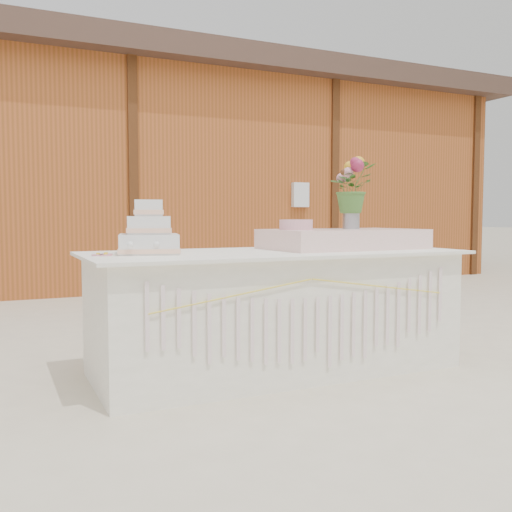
{
  "coord_description": "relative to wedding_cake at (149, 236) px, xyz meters",
  "views": [
    {
      "loc": [
        -1.64,
        -3.24,
        0.99
      ],
      "look_at": [
        0.0,
        0.3,
        0.72
      ],
      "focal_mm": 40.0,
      "sensor_mm": 36.0,
      "label": 1
    }
  ],
  "objects": [
    {
      "name": "barn",
      "position": [
        0.79,
        5.9,
        0.8
      ],
      "size": [
        12.6,
        4.6,
        3.3
      ],
      "color": "#9E4B21",
      "rests_on": "ground"
    },
    {
      "name": "ground",
      "position": [
        0.8,
        -0.09,
        -0.88
      ],
      "size": [
        80.0,
        80.0,
        0.0
      ],
      "primitive_type": "plane",
      "color": "beige",
      "rests_on": "ground"
    },
    {
      "name": "loose_flowers",
      "position": [
        -0.23,
        -0.04,
        -0.1
      ],
      "size": [
        0.15,
        0.35,
        0.02
      ],
      "primitive_type": null,
      "rotation": [
        0.0,
        0.0,
        -0.02
      ],
      "color": "pink",
      "rests_on": "cake_table"
    },
    {
      "name": "satin_runner",
      "position": [
        1.35,
        -0.03,
        -0.04
      ],
      "size": [
        1.08,
        0.66,
        0.13
      ],
      "primitive_type": "cube",
      "rotation": [
        0.0,
        0.0,
        0.04
      ],
      "color": "#FFCFCD",
      "rests_on": "cake_table"
    },
    {
      "name": "flower_vase",
      "position": [
        1.45,
        0.02,
        0.1
      ],
      "size": [
        0.12,
        0.12,
        0.16
      ],
      "primitive_type": "cylinder",
      "color": "#A3A3A8",
      "rests_on": "satin_runner"
    },
    {
      "name": "cake_table",
      "position": [
        0.8,
        -0.1,
        -0.49
      ],
      "size": [
        2.4,
        1.0,
        0.77
      ],
      "color": "white",
      "rests_on": "ground"
    },
    {
      "name": "wedding_cake",
      "position": [
        0.0,
        0.0,
        0.0
      ],
      "size": [
        0.42,
        0.42,
        0.32
      ],
      "rotation": [
        0.0,
        0.0,
        -0.23
      ],
      "color": "silver",
      "rests_on": "cake_table"
    },
    {
      "name": "pink_cake_stand",
      "position": [
        0.97,
        -0.04,
        0.0
      ],
      "size": [
        0.28,
        0.28,
        0.2
      ],
      "color": "white",
      "rests_on": "cake_table"
    },
    {
      "name": "bouquet",
      "position": [
        1.45,
        0.02,
        0.36
      ],
      "size": [
        0.38,
        0.35,
        0.35
      ],
      "primitive_type": "imported",
      "rotation": [
        0.0,
        0.0,
        0.28
      ],
      "color": "#3F6E2C",
      "rests_on": "flower_vase"
    }
  ]
}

